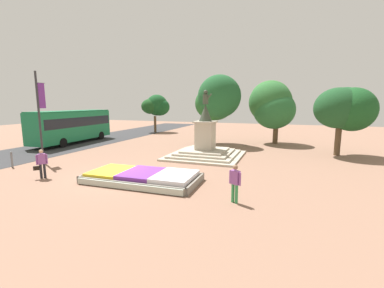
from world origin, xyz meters
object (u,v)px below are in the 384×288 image
at_px(banner_pole, 40,115).
at_px(kerb_bollard_mid_a, 12,159).
at_px(pedestrian_with_handbag, 42,162).
at_px(flower_planter, 143,177).
at_px(statue_monument, 205,146).
at_px(pedestrian_near_planter, 235,181).
at_px(city_bus, 73,125).

xyz_separation_m(banner_pole, kerb_bollard_mid_a, (-0.73, -1.69, -2.74)).
bearing_deg(pedestrian_with_handbag, kerb_bollard_mid_a, 164.11).
xyz_separation_m(flower_planter, banner_pole, (-8.80, 1.53, 3.03)).
bearing_deg(pedestrian_with_handbag, statue_monument, 52.12).
bearing_deg(banner_pole, pedestrian_near_planter, -11.16).
height_order(statue_monument, kerb_bollard_mid_a, statue_monument).
bearing_deg(statue_monument, kerb_bollard_mid_a, -144.88).
distance_m(banner_pole, kerb_bollard_mid_a, 3.30).
height_order(statue_monument, city_bus, statue_monument).
height_order(flower_planter, city_bus, city_bus).
distance_m(pedestrian_with_handbag, pedestrian_near_planter, 10.62).
height_order(statue_monument, pedestrian_near_planter, statue_monument).
height_order(banner_pole, city_bus, banner_pole).
bearing_deg(statue_monument, city_bus, 172.40).
distance_m(city_bus, pedestrian_near_planter, 21.65).
distance_m(statue_monument, pedestrian_with_handbag, 10.97).
bearing_deg(pedestrian_near_planter, statue_monument, 114.40).
xyz_separation_m(city_bus, pedestrian_with_handbag, (8.24, -10.66, -1.02)).
relative_size(pedestrian_with_handbag, kerb_bollard_mid_a, 1.54).
bearing_deg(pedestrian_with_handbag, flower_planter, 13.06).
distance_m(pedestrian_with_handbag, kerb_bollard_mid_a, 4.14).
relative_size(pedestrian_near_planter, kerb_bollard_mid_a, 1.54).
relative_size(statue_monument, pedestrian_near_planter, 3.41).
xyz_separation_m(flower_planter, pedestrian_near_planter, (5.06, -1.21, 0.68)).
xyz_separation_m(flower_planter, statue_monument, (1.17, 7.37, 0.60)).
bearing_deg(banner_pole, kerb_bollard_mid_a, -113.46).
distance_m(statue_monument, banner_pole, 11.81).
height_order(flower_planter, banner_pole, banner_pole).
bearing_deg(flower_planter, pedestrian_near_planter, -13.40).
relative_size(flower_planter, city_bus, 0.63).
bearing_deg(flower_planter, banner_pole, 170.14).
height_order(pedestrian_near_planter, kerb_bollard_mid_a, pedestrian_near_planter).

